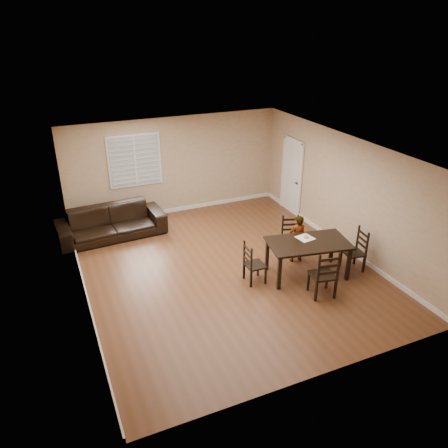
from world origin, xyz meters
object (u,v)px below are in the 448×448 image
Objects in this scene: chair_near at (290,236)px; sofa at (111,223)px; dining_table at (308,246)px; child at (297,239)px; chair_far at (326,278)px; chair_right at (358,251)px; donut at (306,237)px; chair_left at (250,265)px.

sofa is at bearing 164.71° from chair_near.
dining_table is 0.63m from child.
chair_far reaches higher than sofa.
chair_far is 1.08× the size of chair_right.
child is 10.02× the size of donut.
chair_left is at bearing 19.17° from child.
chair_near is at bearing 89.18° from dining_table.
chair_far is 5.52m from sofa.
sofa is at bearing -35.54° from child.
chair_left reaches higher than donut.
chair_left is 2.46m from chair_right.
child reaches higher than chair_right.
dining_table is 1.76× the size of chair_far.
chair_near is 8.10× the size of donut.
donut is at bearing -81.70° from chair_near.
chair_near is at bearing -99.12° from child.
chair_right is at bearing -0.61° from dining_table.
dining_table is at bearing 82.83° from child.
chair_left is at bearing -91.96° from chair_right.
chair_near is 0.47m from child.
donut reaches higher than dining_table.
chair_far is at bearing -133.48° from chair_left.
chair_far is 0.92× the size of child.
child is (-1.06, 0.83, 0.13)m from chair_right.
chair_right is at bearing 145.06° from child.
chair_right is 5.98m from sofa.
chair_near is at bearing -134.54° from chair_right.
chair_left is 0.81× the size of child.
chair_right reaches higher than sofa.
chair_right reaches higher than donut.
chair_right is at bearing -34.56° from chair_near.
child is at bearing -84.04° from chair_near.
donut is at bearing -101.93° from chair_right.
donut is 4.89m from sofa.
chair_near is 1.00× the size of chair_left.
donut is (-0.15, -0.86, 0.40)m from chair_near.
chair_far is at bearing -55.37° from chair_right.
chair_near is 1.68m from chair_left.
chair_right is (2.42, -0.44, 0.02)m from chair_left.
chair_near is 0.35× the size of sofa.
chair_right reaches higher than chair_left.
chair_right is (1.17, -0.23, -0.27)m from dining_table.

